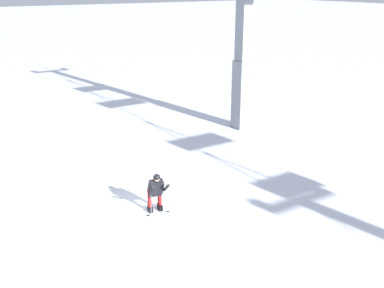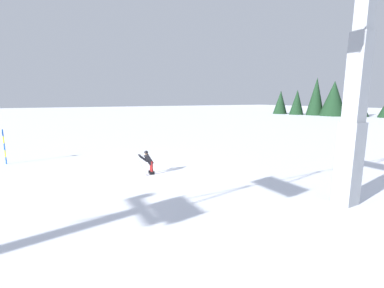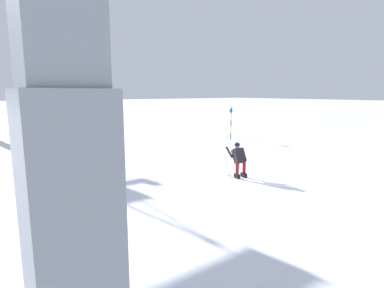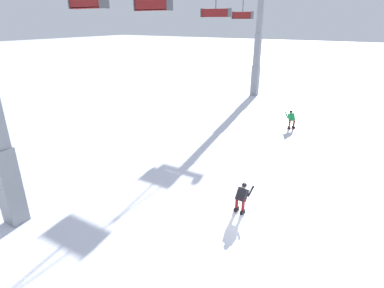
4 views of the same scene
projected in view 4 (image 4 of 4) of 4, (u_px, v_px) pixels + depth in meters
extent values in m
plane|color=white|center=(257.00, 219.00, 13.09)|extent=(260.00, 260.00, 0.00)
cube|color=white|center=(236.00, 211.00, 13.64)|extent=(1.78, 0.39, 0.01)
cube|color=black|center=(236.00, 209.00, 13.60)|extent=(0.29, 0.16, 0.16)
cylinder|color=maroon|center=(237.00, 202.00, 13.46)|extent=(0.13, 0.13, 0.60)
cube|color=white|center=(242.00, 214.00, 13.44)|extent=(1.78, 0.39, 0.01)
cube|color=black|center=(243.00, 212.00, 13.41)|extent=(0.29, 0.16, 0.16)
cylinder|color=maroon|center=(243.00, 204.00, 13.26)|extent=(0.13, 0.13, 0.60)
cube|color=black|center=(242.00, 194.00, 13.32)|extent=(0.56, 0.50, 0.61)
sphere|color=tan|center=(244.00, 186.00, 13.27)|extent=(0.20, 0.20, 0.20)
sphere|color=black|center=(244.00, 185.00, 13.26)|extent=(0.22, 0.22, 0.22)
cylinder|color=black|center=(242.00, 188.00, 13.65)|extent=(0.46, 0.16, 0.40)
cylinder|color=gray|center=(240.00, 198.00, 13.89)|extent=(0.47, 0.06, 1.02)
cylinder|color=black|center=(237.00, 206.00, 13.93)|extent=(0.07, 0.07, 0.01)
cylinder|color=black|center=(251.00, 191.00, 13.37)|extent=(0.46, 0.16, 0.40)
cylinder|color=gray|center=(251.00, 202.00, 13.56)|extent=(0.44, 0.21, 1.02)
cylinder|color=black|center=(249.00, 211.00, 13.54)|extent=(0.07, 0.07, 0.01)
cube|color=gray|center=(9.00, 186.00, 12.37)|extent=(0.74, 0.74, 3.29)
cube|color=gray|center=(255.00, 80.00, 34.16)|extent=(0.73, 0.73, 3.29)
cube|color=gray|center=(257.00, 50.00, 32.93)|extent=(0.61, 0.61, 3.29)
cube|color=gray|center=(260.00, 16.00, 31.71)|extent=(0.49, 0.49, 3.29)
cube|color=maroon|center=(89.00, 8.00, 13.93)|extent=(0.45, 2.00, 0.06)
cube|color=maroon|center=(84.00, 1.00, 13.67)|extent=(0.06, 2.00, 0.55)
cylinder|color=#4C4F54|center=(93.00, 1.00, 14.06)|extent=(0.04, 1.90, 0.04)
cube|color=#4C4F54|center=(73.00, 2.00, 14.31)|extent=(0.57, 0.05, 0.63)
cube|color=#4C4F54|center=(104.00, 0.00, 13.34)|extent=(0.57, 0.05, 0.63)
cube|color=maroon|center=(153.00, 10.00, 17.63)|extent=(0.45, 2.36, 0.06)
cube|color=maroon|center=(151.00, 5.00, 17.37)|extent=(0.06, 2.36, 0.55)
cylinder|color=#4C4F54|center=(156.00, 5.00, 17.76)|extent=(0.04, 2.24, 0.04)
cube|color=#4C4F54|center=(137.00, 5.00, 18.10)|extent=(0.57, 0.05, 0.63)
cube|color=#4C4F54|center=(170.00, 4.00, 16.96)|extent=(0.57, 0.05, 0.63)
cube|color=maroon|center=(216.00, 17.00, 23.90)|extent=(0.45, 2.36, 0.06)
cube|color=maroon|center=(214.00, 13.00, 23.64)|extent=(0.06, 2.36, 0.55)
cylinder|color=#4C4F54|center=(217.00, 12.00, 24.03)|extent=(0.04, 2.25, 0.04)
cube|color=#4C4F54|center=(202.00, 13.00, 24.37)|extent=(0.57, 0.05, 0.63)
cube|color=#4C4F54|center=(230.00, 13.00, 23.22)|extent=(0.57, 0.05, 0.63)
cylinder|color=#4C4F54|center=(243.00, 1.00, 27.62)|extent=(0.07, 0.07, 1.72)
cube|color=maroon|center=(242.00, 18.00, 28.15)|extent=(0.45, 1.87, 0.06)
cube|color=maroon|center=(242.00, 15.00, 27.89)|extent=(0.06, 1.87, 0.55)
cylinder|color=#4C4F54|center=(244.00, 15.00, 28.28)|extent=(0.04, 1.77, 0.04)
cube|color=#4C4F54|center=(233.00, 15.00, 28.50)|extent=(0.57, 0.05, 0.63)
cube|color=#4C4F54|center=(252.00, 15.00, 27.59)|extent=(0.57, 0.05, 0.63)
cube|color=red|center=(289.00, 129.00, 24.00)|extent=(1.27, 1.40, 0.01)
cube|color=black|center=(289.00, 127.00, 23.96)|extent=(0.27, 0.28, 0.16)
cylinder|color=maroon|center=(290.00, 123.00, 23.82)|extent=(0.13, 0.13, 0.62)
cube|color=red|center=(293.00, 128.00, 24.10)|extent=(1.27, 1.40, 0.01)
cube|color=black|center=(293.00, 127.00, 24.07)|extent=(0.27, 0.28, 0.16)
cylinder|color=maroon|center=(294.00, 122.00, 23.92)|extent=(0.13, 0.13, 0.62)
cube|color=green|center=(291.00, 117.00, 23.85)|extent=(0.65, 0.65, 0.62)
sphere|color=#997051|center=(291.00, 112.00, 23.83)|extent=(0.21, 0.21, 0.21)
sphere|color=black|center=(291.00, 112.00, 23.82)|extent=(0.22, 0.22, 0.22)
cylinder|color=green|center=(287.00, 115.00, 24.05)|extent=(0.37, 0.40, 0.41)
cylinder|color=gray|center=(285.00, 122.00, 24.27)|extent=(0.24, 0.43, 1.05)
cylinder|color=black|center=(285.00, 127.00, 24.24)|extent=(0.07, 0.07, 0.01)
cylinder|color=green|center=(292.00, 115.00, 24.17)|extent=(0.37, 0.40, 0.41)
cylinder|color=gray|center=(291.00, 121.00, 24.42)|extent=(0.41, 0.28, 1.05)
cylinder|color=black|center=(292.00, 126.00, 24.41)|extent=(0.07, 0.07, 0.01)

